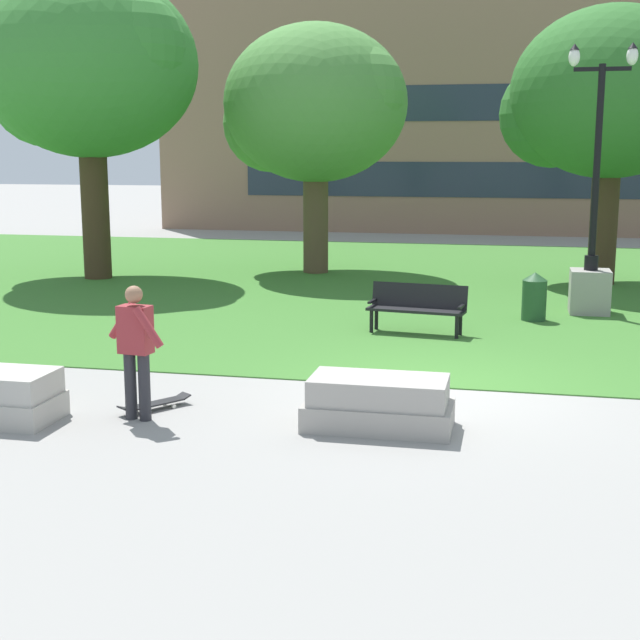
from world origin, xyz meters
TOP-DOWN VIEW (x-y plane):
  - ground_plane at (0.00, 0.00)m, footprint 140.00×140.00m
  - grass_lawn at (0.00, 10.00)m, footprint 40.00×20.00m
  - concrete_block_left at (-0.55, -2.01)m, footprint 1.80×0.90m
  - person_skateboarder at (-3.57, -2.30)m, footprint 0.93×0.54m
  - skateboard at (-3.53, -1.87)m, footprint 0.75×0.95m
  - park_bench_near_right at (-0.72, 3.81)m, footprint 1.86×0.77m
  - lamp_post_center at (2.55, 6.62)m, footprint 1.32×0.80m
  - tree_far_left at (3.09, 11.01)m, footprint 5.13×4.89m
  - tree_near_left at (-4.44, 11.59)m, footprint 5.19×4.94m
  - tree_far_right at (-9.85, 9.26)m, footprint 5.84×5.56m
  - trash_bin at (1.42, 5.55)m, footprint 0.49×0.49m
  - building_facade_distant at (1.69, 24.50)m, footprint 31.42×1.03m

SIDE VIEW (x-z plane):
  - ground_plane at x=0.00m, z-range 0.00..0.00m
  - grass_lawn at x=0.00m, z-range 0.00..0.02m
  - skateboard at x=-3.53m, z-range 0.02..0.15m
  - concrete_block_left at x=-0.55m, z-range -0.01..0.63m
  - trash_bin at x=1.42m, z-range 0.02..0.98m
  - park_bench_near_right at x=-0.72m, z-range 0.09..0.99m
  - person_skateboarder at x=-3.57m, z-range 0.11..1.82m
  - lamp_post_center at x=2.55m, z-range -1.60..3.81m
  - tree_near_left at x=-4.44m, z-range 1.18..7.85m
  - tree_far_left at x=3.09m, z-range 1.26..8.06m
  - building_facade_distant at x=1.69m, z-range -0.01..10.38m
  - tree_far_right at x=-9.85m, z-range 1.50..9.35m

